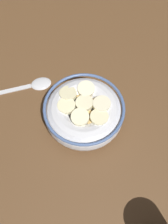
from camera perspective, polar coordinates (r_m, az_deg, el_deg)
name	(u,v)px	position (r cm, az deg, el deg)	size (l,w,h in cm)	color
ground_plane	(84,121)	(55.85, 0.00, -1.89)	(128.98, 128.98, 2.00)	brown
cereal_bowl	(84,112)	(52.34, 0.00, -0.01)	(15.97, 15.97, 5.96)	silver
spoon	(31,85)	(59.86, -11.48, 5.74)	(8.21, 16.73, 0.80)	silver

